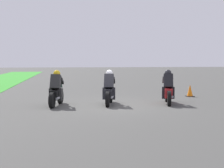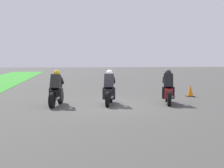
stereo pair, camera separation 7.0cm
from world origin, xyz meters
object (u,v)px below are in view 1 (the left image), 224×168
rider_lane_a (168,90)px  rider_lane_b (109,90)px  traffic_cone (190,91)px  rider_lane_c (56,91)px

rider_lane_a → rider_lane_b: 2.61m
rider_lane_b → traffic_cone: bearing=-49.7°
rider_lane_b → traffic_cone: size_ratio=3.20×
rider_lane_a → traffic_cone: rider_lane_a is taller
rider_lane_a → rider_lane_c: bearing=103.1°
traffic_cone → rider_lane_c: bearing=110.4°
rider_lane_c → traffic_cone: (2.55, -6.84, -0.33)m
traffic_cone → rider_lane_b: bearing=118.1°
rider_lane_a → traffic_cone: size_ratio=3.19×
rider_lane_c → traffic_cone: bearing=-57.4°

